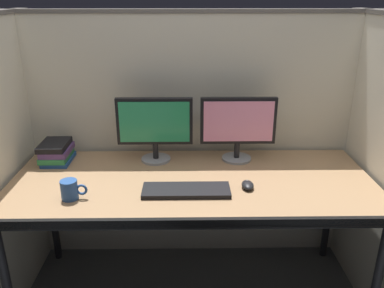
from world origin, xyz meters
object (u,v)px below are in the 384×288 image
(desk, at_px, (192,189))
(book_stack, at_px, (56,152))
(keyboard_main, at_px, (186,190))
(computer_mouse, at_px, (248,185))
(coffee_mug, at_px, (70,190))
(monitor_left, at_px, (155,125))
(monitor_right, at_px, (238,125))

(desk, bearing_deg, book_stack, 161.68)
(keyboard_main, xyz_separation_m, computer_mouse, (0.31, 0.04, 0.01))
(coffee_mug, bearing_deg, keyboard_main, 5.68)
(desk, xyz_separation_m, keyboard_main, (-0.03, -0.13, 0.06))
(desk, distance_m, computer_mouse, 0.30)
(monitor_left, height_order, keyboard_main, monitor_left)
(monitor_left, bearing_deg, keyboard_main, -66.09)
(desk, height_order, book_stack, book_stack)
(keyboard_main, distance_m, book_stack, 0.84)
(desk, xyz_separation_m, book_stack, (-0.78, 0.26, 0.11))
(monitor_right, bearing_deg, coffee_mug, -151.57)
(keyboard_main, relative_size, computer_mouse, 4.48)
(keyboard_main, bearing_deg, desk, 76.66)
(keyboard_main, height_order, book_stack, book_stack)
(desk, xyz_separation_m, coffee_mug, (-0.58, -0.19, 0.10))
(desk, distance_m, book_stack, 0.83)
(desk, height_order, keyboard_main, keyboard_main)
(computer_mouse, bearing_deg, keyboard_main, -172.59)
(book_stack, bearing_deg, computer_mouse, -18.30)
(monitor_left, bearing_deg, monitor_right, 0.41)
(desk, bearing_deg, computer_mouse, -18.25)
(monitor_left, bearing_deg, coffee_mug, -129.30)
(monitor_right, height_order, book_stack, monitor_right)
(monitor_right, distance_m, book_stack, 1.06)
(desk, bearing_deg, monitor_right, 45.69)
(monitor_left, distance_m, monitor_right, 0.47)
(computer_mouse, bearing_deg, desk, 161.75)
(keyboard_main, relative_size, book_stack, 2.00)
(keyboard_main, bearing_deg, computer_mouse, 7.41)
(monitor_right, height_order, keyboard_main, monitor_right)
(desk, xyz_separation_m, computer_mouse, (0.28, -0.09, 0.07))
(coffee_mug, bearing_deg, monitor_right, 28.43)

